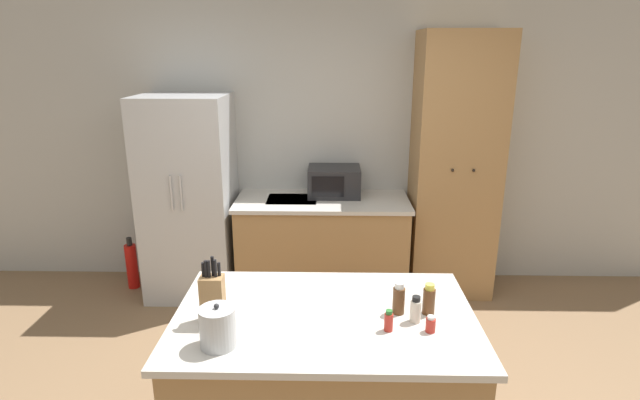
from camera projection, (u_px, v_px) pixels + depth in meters
name	position (u px, v px, depth m)	size (l,w,h in m)	color
wall_back	(333.00, 146.00, 4.66)	(7.20, 0.06, 2.60)	#B2B2AD
refrigerator	(190.00, 197.00, 4.44)	(0.76, 0.72, 1.80)	#B7BABC
back_counter	(322.00, 245.00, 4.57)	(1.54, 0.71, 0.89)	#9E7547
pantry_cabinet	(455.00, 168.00, 4.40)	(0.72, 0.56, 2.32)	#9E7547
kitchen_island	(324.00, 389.00, 2.62)	(1.50, 0.96, 0.90)	#9E7547
microwave	(334.00, 181.00, 4.52)	(0.47, 0.37, 0.26)	#232326
knife_block	(213.00, 298.00, 2.39)	(0.11, 0.08, 0.34)	#9E7547
spice_bottle_tall_dark	(416.00, 310.00, 2.41)	(0.05, 0.05, 0.14)	beige
spice_bottle_short_red	(399.00, 299.00, 2.48)	(0.06, 0.06, 0.17)	#563319
spice_bottle_amber_oil	(429.00, 300.00, 2.48)	(0.06, 0.06, 0.16)	#563319
spice_bottle_green_herb	(431.00, 324.00, 2.33)	(0.05, 0.05, 0.08)	#B2281E
spice_bottle_pale_salt	(389.00, 321.00, 2.33)	(0.04, 0.04, 0.11)	#B2281E
kettle	(218.00, 327.00, 2.20)	(0.16, 0.16, 0.21)	#B2B5B7
fire_extinguisher	(132.00, 265.00, 4.68)	(0.11, 0.11, 0.50)	red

